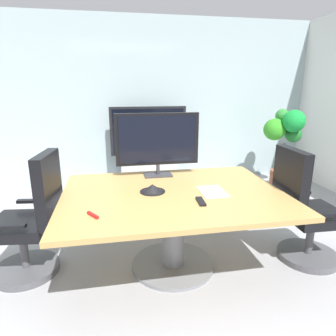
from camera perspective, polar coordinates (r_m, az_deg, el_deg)
The scene contains 12 objects.
ground_plane at distance 2.66m, azimuth -0.86°, elevation -21.85°, with size 7.16×7.16×0.00m, color #99999E.
wall_back_glass_partition at distance 5.01m, azimuth -6.73°, elevation 12.38°, with size 6.16×0.10×2.69m, color #9EB2B7.
conference_table at distance 2.62m, azimuth 1.02°, elevation -8.12°, with size 1.89×1.39×0.73m.
office_chair_left at distance 2.84m, azimuth -24.83°, elevation -10.07°, with size 0.62×0.60×1.09m.
office_chair_right at distance 3.04m, azimuth 24.78°, elevation -8.34°, with size 0.60×0.58×1.09m.
tv_monitor at distance 2.96m, azimuth -2.04°, elevation 5.26°, with size 0.84×0.18×0.64m.
wall_display_unit at distance 4.81m, azimuth -3.74°, elevation 1.45°, with size 1.20×0.36×1.31m.
potted_plant at distance 4.97m, azimuth 21.56°, elevation 5.08°, with size 0.62×0.53×1.28m.
conference_phone at distance 2.56m, azimuth -3.02°, elevation -4.00°, with size 0.22×0.22×0.07m.
remote_control at distance 2.36m, azimuth 6.38°, elevation -6.44°, with size 0.05×0.17×0.02m, color black.
whiteboard_marker at distance 2.17m, azimuth -14.34°, elevation -8.83°, with size 0.13×0.02×0.02m, color red.
paper_notepad at distance 2.60m, azimuth 8.57°, elevation -4.52°, with size 0.21×0.30×0.01m, color white.
Camera 1 is at (-0.35, -2.08, 1.62)m, focal length 31.48 mm.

